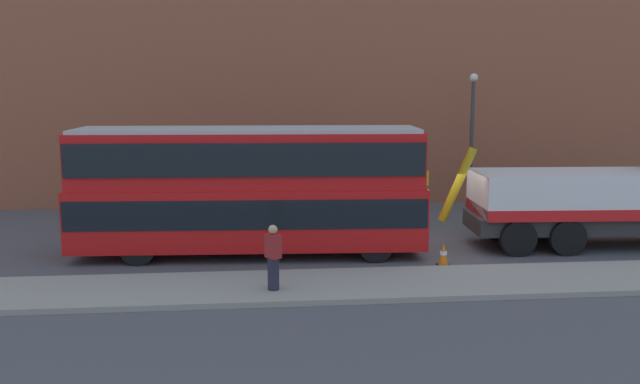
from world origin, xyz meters
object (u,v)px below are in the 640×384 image
pedestrian_onlooker (273,258)px  street_lamp (472,129)px  traffic_cone_near_bus (443,255)px  double_decker_bus (249,186)px  recovery_tow_truck (620,195)px

pedestrian_onlooker → street_lamp: street_lamp is taller
traffic_cone_near_bus → double_decker_bus: bearing=161.9°
double_decker_bus → traffic_cone_near_bus: double_decker_bus is taller
pedestrian_onlooker → traffic_cone_near_bus: size_ratio=2.38×
recovery_tow_truck → double_decker_bus: size_ratio=0.92×
double_decker_bus → traffic_cone_near_bus: bearing=-15.3°
traffic_cone_near_bus → street_lamp: size_ratio=0.12×
pedestrian_onlooker → street_lamp: 14.44m
pedestrian_onlooker → traffic_cone_near_bus: bearing=-12.0°
recovery_tow_truck → traffic_cone_near_bus: size_ratio=14.17×
pedestrian_onlooker → traffic_cone_near_bus: 5.67m
pedestrian_onlooker → street_lamp: bearing=15.7°
street_lamp → pedestrian_onlooker: bearing=-128.3°
recovery_tow_truck → pedestrian_onlooker: bearing=-157.5°
recovery_tow_truck → traffic_cone_near_bus: bearing=-161.1°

